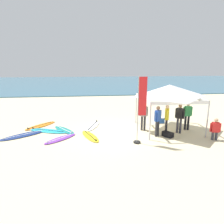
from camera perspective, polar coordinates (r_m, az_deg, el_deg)
name	(u,v)px	position (r m, az deg, el deg)	size (l,w,h in m)	color
ground_plane	(118,133)	(12.01, 1.74, -5.83)	(80.00, 80.00, 0.00)	beige
sea	(96,82)	(43.22, -4.37, 8.23)	(80.00, 36.00, 0.10)	#386B84
canopy_tent	(169,91)	(12.55, 15.73, 5.73)	(3.30, 3.30, 2.75)	#B7B7BC
surfboard_navy	(24,135)	(12.58, -23.41, -5.91)	(2.49, 2.08, 0.19)	navy
surfboard_orange	(41,126)	(14.03, -19.33, -3.59)	(1.93, 2.15, 0.19)	orange
surfboard_purple	(60,139)	(11.36, -14.21, -7.23)	(1.82, 1.82, 0.19)	purple
surfboard_yellow	(90,136)	(11.44, -6.10, -6.73)	(1.25, 2.13, 0.19)	yellow
surfboard_white	(93,126)	(13.26, -5.42, -3.85)	(1.32, 2.34, 0.19)	white
surfboard_teal	(64,130)	(12.73, -13.19, -4.90)	(1.66, 2.01, 0.19)	#19847F
surfboard_cyan	(47,131)	(12.86, -17.60, -4.99)	(2.55, 1.59, 0.19)	#23B2CC
person_green	(187,114)	(13.08, 20.33, -0.57)	(0.55, 0.26, 1.71)	black
person_grey	(144,114)	(12.36, 8.79, -0.65)	(0.55, 0.25, 1.71)	#2D2D33
person_blue	(158,119)	(11.48, 12.64, -1.92)	(0.45, 0.40, 1.71)	#2D2D33
person_black	(180,117)	(12.35, 18.36, -1.20)	(0.41, 0.43, 1.71)	#383842
person_yellow	(167,117)	(11.93, 15.05, -1.47)	(0.34, 0.52, 1.71)	black
person_red	(215,128)	(12.02, 26.90, -4.04)	(0.53, 0.31, 1.20)	#383842
banner_flag	(140,113)	(10.19, 7.84, -0.26)	(0.60, 0.36, 3.40)	#99999E
gear_bag_near_tent	(168,134)	(11.76, 15.29, -6.04)	(0.60, 0.32, 0.28)	black
cooler_box	(160,120)	(14.31, 13.33, -2.19)	(0.50, 0.36, 0.39)	#2D60B7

